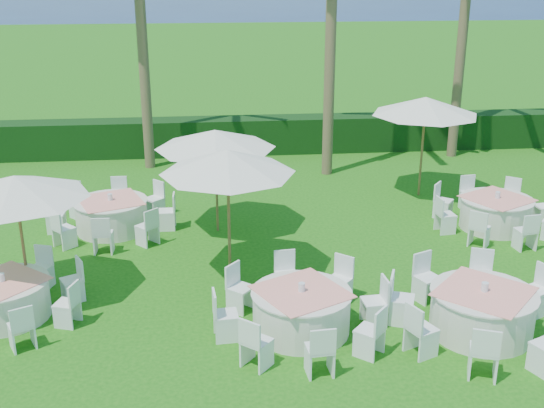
% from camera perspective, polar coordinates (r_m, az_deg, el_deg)
% --- Properties ---
extents(ground, '(120.00, 120.00, 0.00)m').
position_cam_1_polar(ground, '(12.44, 0.91, -10.77)').
color(ground, '#165B0F').
rests_on(ground, ground).
extents(hedge, '(34.00, 1.00, 1.20)m').
position_cam_1_polar(hedge, '(23.36, -2.45, 5.76)').
color(hedge, black).
rests_on(hedge, ground).
extents(banquet_table_a, '(2.89, 2.89, 0.89)m').
position_cam_1_polar(banquet_table_a, '(13.70, -21.46, -7.35)').
color(banquet_table_a, silver).
rests_on(banquet_table_a, ground).
extents(banquet_table_b, '(3.16, 3.16, 0.96)m').
position_cam_1_polar(banquet_table_b, '(12.33, 2.47, -8.86)').
color(banquet_table_b, silver).
rests_on(banquet_table_b, ground).
extents(banquet_table_c, '(3.20, 3.20, 0.99)m').
position_cam_1_polar(banquet_table_c, '(12.82, 17.16, -8.53)').
color(banquet_table_c, silver).
rests_on(banquet_table_c, ground).
extents(banquet_table_d, '(3.11, 3.11, 0.95)m').
position_cam_1_polar(banquet_table_d, '(17.13, -13.27, -0.86)').
color(banquet_table_d, silver).
rests_on(banquet_table_d, ground).
extents(banquet_table_f, '(3.11, 3.11, 0.94)m').
position_cam_1_polar(banquet_table_f, '(17.71, 18.21, -0.65)').
color(banquet_table_f, silver).
rests_on(banquet_table_f, ground).
extents(umbrella_a, '(2.75, 2.75, 2.55)m').
position_cam_1_polar(umbrella_a, '(13.55, -20.70, 1.34)').
color(umbrella_a, brown).
rests_on(umbrella_a, ground).
extents(umbrella_b, '(2.74, 2.74, 2.78)m').
position_cam_1_polar(umbrella_b, '(13.56, -3.74, 3.57)').
color(umbrella_b, brown).
rests_on(umbrella_b, ground).
extents(umbrella_c, '(2.87, 2.87, 2.54)m').
position_cam_1_polar(umbrella_c, '(16.12, -4.78, 5.44)').
color(umbrella_c, brown).
rests_on(umbrella_c, ground).
extents(umbrella_d, '(2.92, 2.92, 2.79)m').
position_cam_1_polar(umbrella_d, '(19.06, 12.71, 8.01)').
color(umbrella_d, brown).
rests_on(umbrella_d, ground).
extents(palm_b, '(4.15, 4.40, 8.38)m').
position_cam_1_polar(palm_b, '(21.33, -10.92, 15.07)').
color(palm_b, brown).
rests_on(palm_b, ground).
extents(palm_d, '(4.36, 4.27, 7.77)m').
position_cam_1_polar(palm_d, '(23.12, 15.73, 14.28)').
color(palm_d, brown).
rests_on(palm_d, ground).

